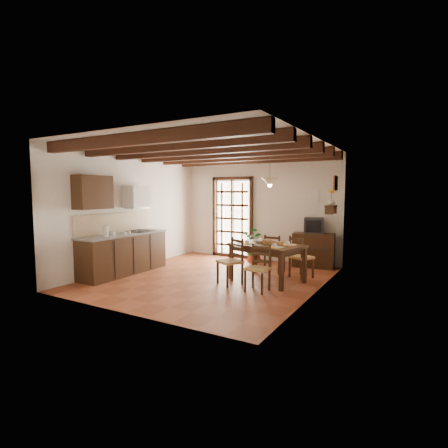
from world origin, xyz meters
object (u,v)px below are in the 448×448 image
Objects in this scene: potted_plant at (254,241)px; kitchen_counter at (124,253)px; chair_near_right at (258,277)px; chair_near_left at (230,270)px; chair_far_right at (301,265)px; dining_table at (267,249)px; sideboard at (313,250)px; crt_tv at (314,226)px; pendant_lamp at (270,181)px; chair_far_left at (274,261)px.

kitchen_counter is at bearing -126.77° from potted_plant.
chair_near_right is at bearing -63.69° from potted_plant.
chair_near_left reaches higher than chair_far_right.
potted_plant is at bearing 137.68° from dining_table.
chair_near_left is at bearing 165.97° from chair_near_right.
crt_tv reaches higher than sideboard.
chair_far_right is at bearing 24.22° from kitchen_counter.
sideboard is 2.43m from pendant_lamp.
crt_tv is at bearing -98.32° from sideboard.
kitchen_counter is 2.27× the size of sideboard.
potted_plant reaches higher than crt_tv.
potted_plant reaches higher than sideboard.
chair_near_right is at bearing 3.74° from kitchen_counter.
chair_far_left is 1.94m from pendant_lamp.
crt_tv is (1.01, 2.42, 0.74)m from chair_near_left.
chair_far_right is at bearing 165.88° from chair_far_left.
kitchen_counter is 2.47× the size of chair_far_right.
potted_plant is (-0.92, 0.88, 0.29)m from chair_far_left.
kitchen_counter is 2.59m from chair_near_left.
chair_far_left is at bearing -43.60° from potted_plant.
dining_table is 2.00m from potted_plant.
chair_far_right is 1.95m from potted_plant.
chair_far_right reaches higher than dining_table.
chair_near_left reaches higher than sideboard.
pendant_lamp is at bearing 19.83° from kitchen_counter.
crt_tv is (0.32, 2.61, 0.76)m from chair_near_right.
chair_near_left is 2.00m from pendant_lamp.
chair_far_left is 0.71m from chair_far_right.
chair_near_left is 0.71m from chair_near_right.
chair_near_left is 1.77× the size of crt_tv.
crt_tv is at bearing -120.81° from chair_far_left.
chair_near_right is 2.78m from potted_plant.
kitchen_counter is 2.41× the size of chair_near_left.
chair_far_right is (0.69, -0.19, 0.01)m from chair_far_left.
pendant_lamp is at bearing 71.09° from chair_far_right.
dining_table is 1.86× the size of chair_near_right.
chair_far_right reaches higher than sideboard.
chair_far_left is (0.38, 1.42, -0.02)m from chair_near_left.
chair_near_right is 1.03× the size of pendant_lamp.
chair_near_left is at bearing 75.92° from chair_far_left.
chair_far_left reaches higher than chair_near_right.
chair_far_right is 1.21m from sideboard.
pendant_lamp is (-0.15, 0.90, 1.80)m from chair_near_right.
chair_far_left is (-0.30, 1.60, 0.00)m from chair_near_right.
dining_table is 1.89m from sideboard.
chair_near_right is 1.65× the size of crt_tv.
sideboard is 1.56m from potted_plant.
kitchen_counter is at bearing -153.16° from crt_tv.
pendant_lamp is (-0.53, -0.52, 1.79)m from chair_far_right.
kitchen_counter reaches higher than crt_tv.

